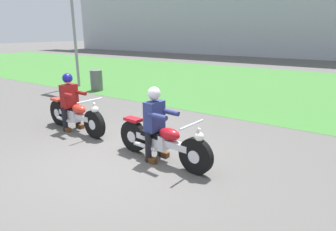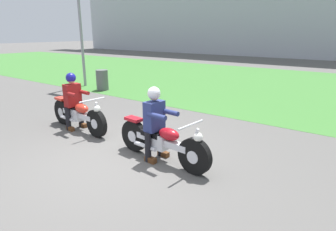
% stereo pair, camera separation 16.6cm
% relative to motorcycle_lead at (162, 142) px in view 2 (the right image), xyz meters
% --- Properties ---
extents(ground, '(120.00, 120.00, 0.00)m').
position_rel_motorcycle_lead_xyz_m(ground, '(-0.72, -0.43, -0.39)').
color(ground, '#565451').
extents(grass_verge, '(60.00, 12.00, 0.01)m').
position_rel_motorcycle_lead_xyz_m(grass_verge, '(-0.72, 9.35, -0.39)').
color(grass_verge, '#3D7533').
rests_on(grass_verge, ground).
extents(motorcycle_lead, '(2.16, 0.66, 0.88)m').
position_rel_motorcycle_lead_xyz_m(motorcycle_lead, '(0.00, 0.00, 0.00)').
color(motorcycle_lead, black).
rests_on(motorcycle_lead, ground).
extents(rider_lead, '(0.57, 0.49, 1.40)m').
position_rel_motorcycle_lead_xyz_m(rider_lead, '(-0.17, 0.02, 0.43)').
color(rider_lead, black).
rests_on(rider_lead, ground).
extents(motorcycle_follow, '(2.16, 0.66, 0.88)m').
position_rel_motorcycle_lead_xyz_m(motorcycle_follow, '(-2.74, 0.20, 0.00)').
color(motorcycle_follow, black).
rests_on(motorcycle_follow, ground).
extents(rider_follow, '(0.57, 0.49, 1.41)m').
position_rel_motorcycle_lead_xyz_m(rider_follow, '(-2.91, 0.21, 0.43)').
color(rider_follow, black).
rests_on(rider_follow, ground).
extents(streetlight_pole, '(0.96, 0.20, 5.36)m').
position_rel_motorcycle_lead_xyz_m(streetlight_pole, '(-7.44, 4.15, 2.98)').
color(streetlight_pole, gray).
rests_on(streetlight_pole, ground).
extents(trash_can, '(0.49, 0.49, 0.84)m').
position_rel_motorcycle_lead_xyz_m(trash_can, '(-6.16, 3.95, 0.03)').
color(trash_can, '#595E5B').
rests_on(trash_can, ground).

